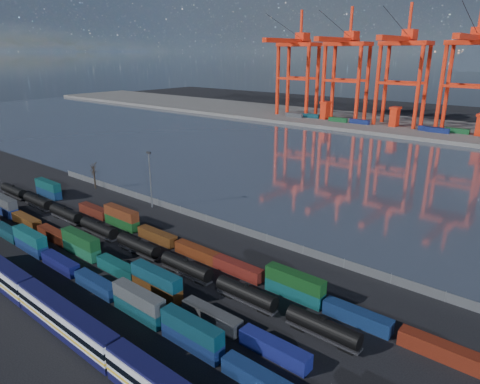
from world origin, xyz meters
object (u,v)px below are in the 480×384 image
Objects in this scene: tanker_string at (118,237)px; gantry_cranes at (437,54)px; passenger_train at (66,321)px; bare_tree at (94,175)px.

gantry_cranes is at bearing 87.50° from tanker_string.
passenger_train is 227.93m from gantry_cranes.
passenger_train is 8.58× the size of bare_tree.
gantry_cranes is (51.16, 177.57, 37.66)m from bare_tree.
gantry_cranes is at bearing 93.58° from passenger_train.
bare_tree is at bearing -106.07° from gantry_cranes.
passenger_train is 34.11m from tanker_string.
bare_tree is (-42.48, 21.02, 2.58)m from tanker_string.
gantry_cranes reaches higher than bare_tree.
tanker_string is at bearing -26.33° from bare_tree.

